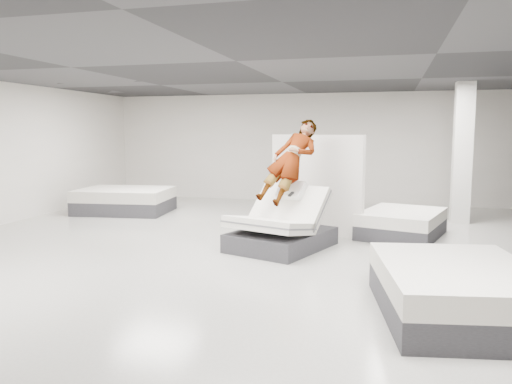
# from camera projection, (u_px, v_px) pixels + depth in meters

# --- Properties ---
(room) EXTENTS (14.00, 14.04, 3.20)m
(room) POSITION_uv_depth(u_px,v_px,m) (237.00, 162.00, 8.08)
(room) COLOR #BBB9B1
(room) RESTS_ON ground
(hero_bed) EXTENTS (1.91, 2.18, 1.20)m
(hero_bed) POSITION_uv_depth(u_px,v_px,m) (281.00, 229.00, 8.93)
(hero_bed) COLOR #39393E
(hero_bed) RESTS_ON floor
(person) EXTENTS (1.22, 1.88, 1.41)m
(person) POSITION_uv_depth(u_px,v_px,m) (291.00, 178.00, 9.09)
(person) COLOR slate
(person) RESTS_ON hero_bed
(remote) EXTENTS (0.09, 0.15, 0.08)m
(remote) POSITION_uv_depth(u_px,v_px,m) (291.00, 194.00, 8.71)
(remote) COLOR black
(remote) RESTS_ON person
(divider_panel) EXTENTS (2.04, 1.09, 2.03)m
(divider_panel) POSITION_uv_depth(u_px,v_px,m) (315.00, 184.00, 10.27)
(divider_panel) COLOR silver
(divider_panel) RESTS_ON floor
(flat_bed_right_far) EXTENTS (1.86, 2.18, 0.51)m
(flat_bed_right_far) POSITION_uv_depth(u_px,v_px,m) (402.00, 223.00, 10.02)
(flat_bed_right_far) COLOR #39393E
(flat_bed_right_far) RESTS_ON floor
(flat_bed_right_near) EXTENTS (1.99, 2.43, 0.60)m
(flat_bed_right_near) POSITION_uv_depth(u_px,v_px,m) (456.00, 291.00, 5.64)
(flat_bed_right_near) COLOR #39393E
(flat_bed_right_near) RESTS_ON floor
(flat_bed_left_far) EXTENTS (2.44, 1.95, 0.62)m
(flat_bed_left_far) POSITION_uv_depth(u_px,v_px,m) (125.00, 200.00, 12.93)
(flat_bed_left_far) COLOR #39393E
(flat_bed_left_far) RESTS_ON floor
(column) EXTENTS (0.40, 0.40, 3.20)m
(column) POSITION_uv_depth(u_px,v_px,m) (462.00, 153.00, 11.37)
(column) COLOR silver
(column) RESTS_ON floor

